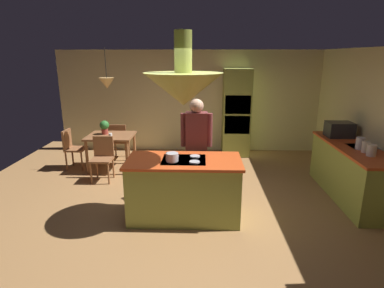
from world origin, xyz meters
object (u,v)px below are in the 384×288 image
person_at_island (196,143)px  cooking_pot_on_cooktop (172,157)px  canister_flour (372,150)px  canister_sugar (366,147)px  canister_tea (360,143)px  microwave_on_counter (339,130)px  kitchen_island (184,188)px  oven_tower (236,113)px  chair_facing_island (103,155)px  cup_on_table (110,135)px  potted_plant_on_table (104,127)px  dining_table (111,140)px  chair_by_back_wall (119,139)px  chair_at_corner (72,146)px

person_at_island → cooking_pot_on_cooktop: person_at_island is taller
canister_flour → canister_sugar: canister_flour is taller
canister_tea → microwave_on_counter: bearing=90.0°
kitchen_island → canister_sugar: 2.93m
oven_tower → canister_tea: oven_tower is taller
kitchen_island → canister_flour: bearing=5.3°
chair_facing_island → canister_tea: canister_tea is taller
canister_flour → chair_facing_island: bearing=165.1°
person_at_island → microwave_on_counter: 2.77m
cup_on_table → canister_flour: 4.78m
oven_tower → chair_facing_island: (-2.80, -1.77, -0.55)m
oven_tower → canister_flour: oven_tower is taller
potted_plant_on_table → canister_sugar: size_ratio=1.71×
oven_tower → potted_plant_on_table: size_ratio=7.05×
kitchen_island → person_at_island: bearing=76.1°
canister_sugar → cooking_pot_on_cooktop: size_ratio=0.98×
dining_table → canister_sugar: canister_sugar is taller
cooking_pot_on_cooktop → dining_table: bearing=124.6°
chair_facing_island → cup_on_table: chair_facing_island is taller
potted_plant_on_table → canister_tea: canister_tea is taller
cooking_pot_on_cooktop → microwave_on_counter: bearing=27.6°
person_at_island → microwave_on_counter: bearing=15.6°
kitchen_island → chair_by_back_wall: kitchen_island is taller
person_at_island → cup_on_table: person_at_island is taller
kitchen_island → microwave_on_counter: (2.84, 1.44, 0.60)m
canister_sugar → chair_facing_island: bearing=167.3°
chair_at_corner → canister_sugar: (5.41, -1.65, 0.51)m
cup_on_table → potted_plant_on_table: bearing=125.5°
chair_at_corner → cooking_pot_on_cooktop: bearing=-132.8°
chair_by_back_wall → oven_tower: bearing=-169.6°
kitchen_island → cup_on_table: size_ratio=18.86×
oven_tower → person_at_island: 2.71m
dining_table → chair_by_back_wall: bearing=90.0°
chair_by_back_wall → cup_on_table: (0.06, -0.84, 0.30)m
chair_facing_island → canister_flour: 4.73m
kitchen_island → potted_plant_on_table: potted_plant_on_table is taller
chair_by_back_wall → kitchen_island: bearing=121.9°
person_at_island → chair_facing_island: 2.09m
canister_sugar → microwave_on_counter: 1.00m
chair_by_back_wall → canister_sugar: size_ratio=4.95×
canister_sugar → cooking_pot_on_cooktop: 3.05m
dining_table → chair_by_back_wall: chair_by_back_wall is taller
oven_tower → chair_facing_island: 3.36m
chair_at_corner → chair_by_back_wall: bearing=-53.9°
kitchen_island → chair_facing_island: 2.25m
canister_tea → chair_at_corner: bearing=164.7°
chair_by_back_wall → canister_tea: (4.54, -2.11, 0.52)m
kitchen_island → chair_at_corner: 3.32m
canister_flour → potted_plant_on_table: bearing=157.8°
kitchen_island → cooking_pot_on_cooktop: (-0.16, -0.13, 0.54)m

